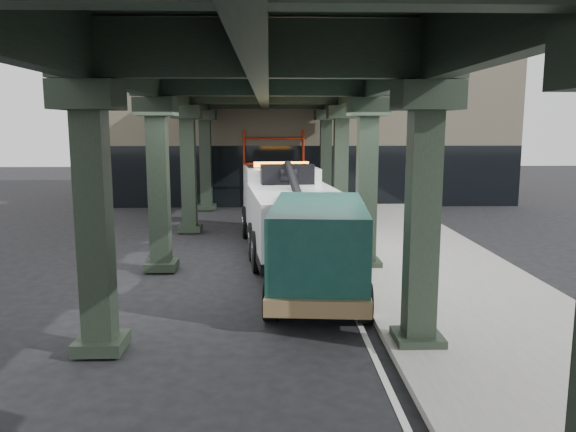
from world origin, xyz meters
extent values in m
plane|color=black|center=(0.00, 0.00, 0.00)|extent=(90.00, 90.00, 0.00)
cube|color=gray|center=(4.50, 2.00, 0.07)|extent=(5.00, 40.00, 0.15)
cube|color=silver|center=(1.70, 2.00, 0.01)|extent=(0.12, 38.00, 0.01)
cube|color=black|center=(2.60, -4.00, 2.50)|extent=(0.55, 0.55, 5.00)
cube|color=black|center=(2.60, -4.00, 4.75)|extent=(1.10, 1.10, 0.50)
cube|color=black|center=(2.60, -4.00, 0.18)|extent=(0.90, 0.90, 0.24)
cube|color=black|center=(2.60, 2.00, 2.50)|extent=(0.55, 0.55, 5.00)
cube|color=black|center=(2.60, 2.00, 4.75)|extent=(1.10, 1.10, 0.50)
cube|color=black|center=(2.60, 2.00, 0.18)|extent=(0.90, 0.90, 0.24)
cube|color=black|center=(2.60, 8.00, 2.50)|extent=(0.55, 0.55, 5.00)
cube|color=black|center=(2.60, 8.00, 4.75)|extent=(1.10, 1.10, 0.50)
cube|color=black|center=(2.60, 8.00, 0.18)|extent=(0.90, 0.90, 0.24)
cube|color=black|center=(2.60, 14.00, 2.50)|extent=(0.55, 0.55, 5.00)
cube|color=black|center=(2.60, 14.00, 4.75)|extent=(1.10, 1.10, 0.50)
cube|color=black|center=(2.60, 14.00, 0.18)|extent=(0.90, 0.90, 0.24)
cube|color=black|center=(-3.40, -4.00, 2.50)|extent=(0.55, 0.55, 5.00)
cube|color=black|center=(-3.40, -4.00, 4.75)|extent=(1.10, 1.10, 0.50)
cube|color=black|center=(-3.40, -4.00, 0.18)|extent=(0.90, 0.90, 0.24)
cube|color=black|center=(-3.40, 2.00, 2.50)|extent=(0.55, 0.55, 5.00)
cube|color=black|center=(-3.40, 2.00, 4.75)|extent=(1.10, 1.10, 0.50)
cube|color=black|center=(-3.40, 2.00, 0.18)|extent=(0.90, 0.90, 0.24)
cube|color=black|center=(-3.40, 8.00, 2.50)|extent=(0.55, 0.55, 5.00)
cube|color=black|center=(-3.40, 8.00, 4.75)|extent=(1.10, 1.10, 0.50)
cube|color=black|center=(-3.40, 8.00, 0.18)|extent=(0.90, 0.90, 0.24)
cube|color=black|center=(-3.40, 14.00, 2.50)|extent=(0.55, 0.55, 5.00)
cube|color=black|center=(-3.40, 14.00, 4.75)|extent=(1.10, 1.10, 0.50)
cube|color=black|center=(-3.40, 14.00, 0.18)|extent=(0.90, 0.90, 0.24)
cube|color=black|center=(2.60, 2.00, 5.55)|extent=(0.35, 32.00, 1.10)
cube|color=black|center=(-3.40, 2.00, 5.55)|extent=(0.35, 32.00, 1.10)
cube|color=black|center=(-0.40, 2.00, 5.55)|extent=(0.35, 32.00, 1.10)
cube|color=black|center=(-0.40, 2.00, 6.25)|extent=(7.40, 32.00, 0.30)
cube|color=#C6B793|center=(2.00, 20.00, 4.00)|extent=(22.00, 10.00, 8.00)
cylinder|color=#B9260E|center=(-1.50, 14.90, 2.00)|extent=(0.08, 0.08, 4.00)
cylinder|color=#B9260E|center=(-1.50, 14.10, 2.00)|extent=(0.08, 0.08, 4.00)
cylinder|color=#B9260E|center=(1.50, 14.90, 2.00)|extent=(0.08, 0.08, 4.00)
cylinder|color=#B9260E|center=(1.50, 14.10, 2.00)|extent=(0.08, 0.08, 4.00)
cylinder|color=#B9260E|center=(0.00, 14.90, 1.00)|extent=(3.00, 0.08, 0.08)
cylinder|color=#B9260E|center=(0.00, 14.90, 2.30)|extent=(3.00, 0.08, 0.08)
cylinder|color=#B9260E|center=(0.00, 14.90, 3.60)|extent=(3.00, 0.08, 0.08)
cube|color=black|center=(0.48, 3.84, 0.78)|extent=(1.94, 8.38, 0.28)
cube|color=white|center=(0.19, 6.65, 1.72)|extent=(2.86, 2.91, 1.99)
cube|color=white|center=(0.07, 7.81, 1.16)|extent=(2.67, 1.04, 1.00)
cube|color=black|center=(0.16, 6.93, 2.27)|extent=(2.57, 1.68, 0.94)
cube|color=white|center=(0.60, 2.58, 1.50)|extent=(3.21, 5.78, 1.55)
cube|color=orange|center=(0.21, 6.43, 2.82)|extent=(2.02, 0.51, 0.18)
cube|color=black|center=(0.38, 4.78, 2.60)|extent=(1.83, 0.84, 0.66)
cylinder|color=black|center=(0.58, 2.80, 2.33)|extent=(0.66, 3.88, 1.49)
cube|color=black|center=(0.89, -0.23, 0.39)|extent=(0.49, 1.58, 0.20)
cube|color=black|center=(0.97, -1.00, 0.33)|extent=(1.79, 0.46, 0.20)
cylinder|color=black|center=(-1.06, 6.86, 0.61)|extent=(0.51, 1.25, 1.22)
cylinder|color=silver|center=(-1.06, 6.86, 0.61)|extent=(0.50, 0.71, 0.67)
cylinder|color=black|center=(1.37, 7.11, 0.61)|extent=(0.51, 1.25, 1.22)
cylinder|color=silver|center=(1.37, 7.11, 0.61)|extent=(0.50, 0.71, 0.67)
cylinder|color=black|center=(-0.69, 3.22, 0.61)|extent=(0.51, 1.25, 1.22)
cylinder|color=silver|center=(-0.69, 3.22, 0.61)|extent=(0.50, 0.71, 0.67)
cylinder|color=black|center=(1.74, 3.47, 0.61)|extent=(0.51, 1.25, 1.22)
cylinder|color=silver|center=(1.74, 3.47, 0.61)|extent=(0.50, 0.71, 0.67)
cylinder|color=black|center=(-0.54, 1.79, 0.61)|extent=(0.51, 1.25, 1.22)
cylinder|color=silver|center=(-0.54, 1.79, 0.61)|extent=(0.50, 0.71, 0.67)
cylinder|color=black|center=(1.88, 2.04, 0.61)|extent=(0.51, 1.25, 1.22)
cylinder|color=silver|center=(1.88, 2.04, 0.61)|extent=(0.50, 0.71, 0.67)
cube|color=#12413A|center=(1.23, 1.91, 0.98)|extent=(2.21, 1.32, 0.93)
cube|color=#12413A|center=(0.96, -0.91, 1.39)|extent=(2.59, 4.81, 2.00)
cube|color=olive|center=(1.00, -0.50, 0.57)|extent=(2.73, 5.94, 0.36)
cube|color=black|center=(1.19, 1.50, 1.80)|extent=(2.04, 0.63, 0.86)
cube|color=black|center=(0.99, -0.60, 1.90)|extent=(2.53, 3.89, 0.57)
cube|color=silver|center=(1.28, 2.45, 0.57)|extent=(2.06, 0.32, 0.31)
cylinder|color=black|center=(0.20, 1.95, 0.43)|extent=(0.37, 0.89, 0.86)
cylinder|color=silver|center=(0.20, 1.95, 0.43)|extent=(0.37, 0.50, 0.48)
cylinder|color=black|center=(2.25, 1.76, 0.43)|extent=(0.37, 0.89, 0.86)
cylinder|color=silver|center=(2.25, 1.76, 0.43)|extent=(0.37, 0.50, 0.48)
cylinder|color=black|center=(-0.21, -2.35, 0.43)|extent=(0.37, 0.89, 0.86)
cylinder|color=silver|center=(-0.21, -2.35, 0.43)|extent=(0.37, 0.50, 0.48)
cylinder|color=black|center=(1.84, -2.54, 0.43)|extent=(0.37, 0.89, 0.86)
cylinder|color=silver|center=(1.84, -2.54, 0.43)|extent=(0.37, 0.50, 0.48)
camera|label=1|loc=(-0.22, -14.14, 4.22)|focal=35.00mm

